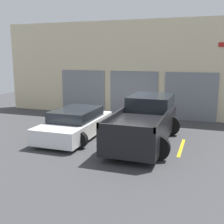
# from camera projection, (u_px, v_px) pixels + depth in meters

# --- Properties ---
(ground_plane) EXTENTS (28.00, 28.00, 0.00)m
(ground_plane) POSITION_uv_depth(u_px,v_px,m) (121.00, 129.00, 13.43)
(ground_plane) COLOR #3D3D3F
(shophouse_building) EXTENTS (16.75, 0.68, 5.39)m
(shophouse_building) POSITION_uv_depth(u_px,v_px,m) (139.00, 70.00, 15.95)
(shophouse_building) COLOR beige
(shophouse_building) RESTS_ON ground
(pickup_truck) EXTENTS (2.55, 5.20, 1.77)m
(pickup_truck) POSITION_uv_depth(u_px,v_px,m) (145.00, 122.00, 11.29)
(pickup_truck) COLOR black
(pickup_truck) RESTS_ON ground
(sedan_white) EXTENTS (2.28, 4.28, 1.21)m
(sedan_white) POSITION_uv_depth(u_px,v_px,m) (76.00, 124.00, 12.08)
(sedan_white) COLOR white
(sedan_white) RESTS_ON ground
(parking_stripe_far_left) EXTENTS (0.12, 2.20, 0.01)m
(parking_stripe_far_left) POSITION_uv_depth(u_px,v_px,m) (46.00, 134.00, 12.65)
(parking_stripe_far_left) COLOR gold
(parking_stripe_far_left) RESTS_ON ground
(parking_stripe_left) EXTENTS (0.12, 2.20, 0.01)m
(parking_stripe_left) POSITION_uv_depth(u_px,v_px,m) (108.00, 140.00, 11.69)
(parking_stripe_left) COLOR gold
(parking_stripe_left) RESTS_ON ground
(parking_stripe_centre) EXTENTS (0.12, 2.20, 0.01)m
(parking_stripe_centre) POSITION_uv_depth(u_px,v_px,m) (181.00, 147.00, 10.74)
(parking_stripe_centre) COLOR gold
(parking_stripe_centre) RESTS_ON ground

